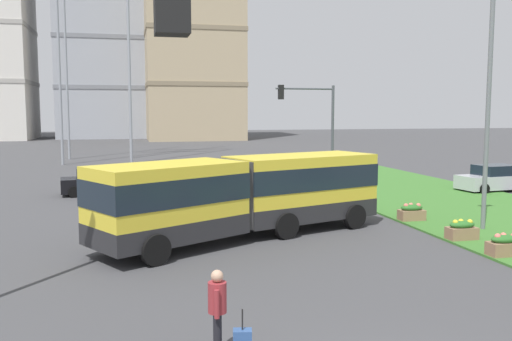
% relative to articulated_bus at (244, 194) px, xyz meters
% --- Properties ---
extents(articulated_bus, '(11.72, 7.04, 3.00)m').
position_rel_articulated_bus_xyz_m(articulated_bus, '(0.00, 0.00, 0.00)').
color(articulated_bus, yellow).
rests_on(articulated_bus, ground).
extents(car_silver_hatch, '(4.57, 2.40, 1.58)m').
position_rel_articulated_bus_xyz_m(car_silver_hatch, '(17.10, 8.44, -0.90)').
color(car_silver_hatch, '#B7BABF').
rests_on(car_silver_hatch, ground).
extents(car_black_sedan, '(4.56, 2.38, 1.58)m').
position_rel_articulated_bus_xyz_m(car_black_sedan, '(-5.78, 12.68, -0.90)').
color(car_black_sedan, black).
rests_on(car_black_sedan, ground).
extents(pedestrian_crossing, '(0.36, 0.57, 1.74)m').
position_rel_articulated_bus_xyz_m(pedestrian_crossing, '(-2.63, -9.79, -0.65)').
color(pedestrian_crossing, black).
rests_on(pedestrian_crossing, ground).
extents(flower_planter_2, '(1.10, 0.56, 0.74)m').
position_rel_articulated_bus_xyz_m(flower_planter_2, '(7.66, -4.74, -1.23)').
color(flower_planter_2, '#937051').
rests_on(flower_planter_2, grass_median).
extents(flower_planter_3, '(1.10, 0.56, 0.74)m').
position_rel_articulated_bus_xyz_m(flower_planter_3, '(7.66, -2.39, -1.23)').
color(flower_planter_3, '#937051').
rests_on(flower_planter_3, grass_median).
extents(flower_planter_4, '(1.10, 0.56, 0.74)m').
position_rel_articulated_bus_xyz_m(flower_planter_4, '(7.66, 1.26, -1.23)').
color(flower_planter_4, '#937051').
rests_on(flower_planter_4, grass_median).
extents(traffic_light_far_right, '(3.47, 0.28, 6.22)m').
position_rel_articulated_bus_xyz_m(traffic_light_far_right, '(6.19, 9.71, 2.58)').
color(traffic_light_far_right, '#474C51').
rests_on(traffic_light_far_right, ground).
extents(streetlight_median, '(0.70, 0.28, 10.14)m').
position_rel_articulated_bus_xyz_m(streetlight_median, '(9.56, -0.99, 3.87)').
color(streetlight_median, slate).
rests_on(streetlight_median, ground).
extents(apartment_tower_centre, '(15.96, 15.42, 43.89)m').
position_rel_articulated_bus_xyz_m(apartment_tower_centre, '(7.08, 74.63, 20.31)').
color(apartment_tower_centre, tan).
rests_on(apartment_tower_centre, ground).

